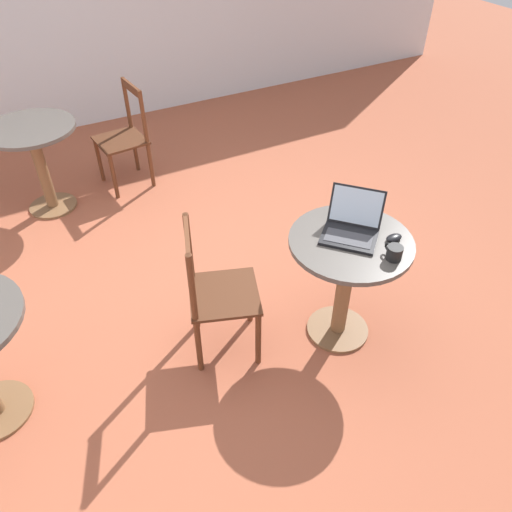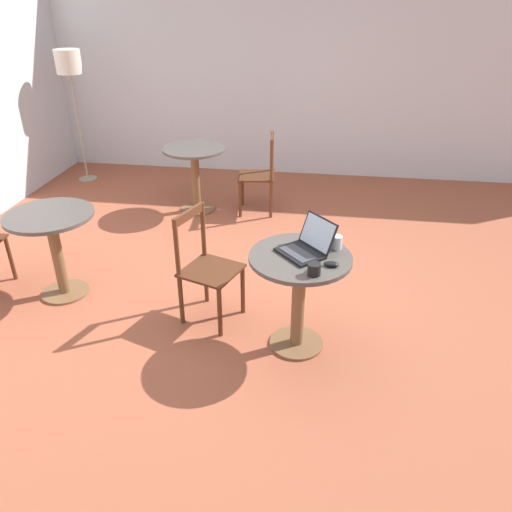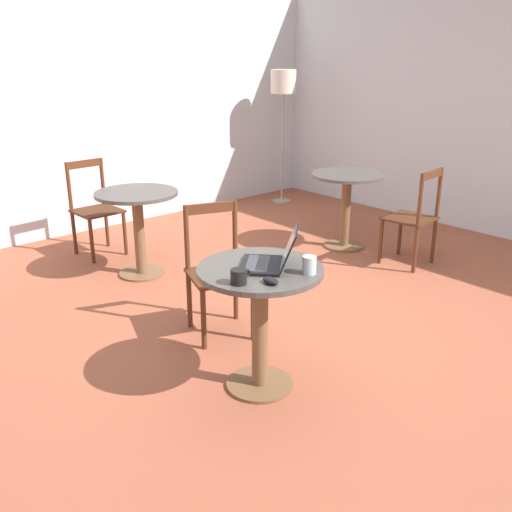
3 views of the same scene
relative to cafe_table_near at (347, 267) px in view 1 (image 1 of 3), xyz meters
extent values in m
plane|color=#9E5138|center=(0.65, 0.40, -0.55)|extent=(16.00, 16.00, 0.00)
cylinder|color=brown|center=(0.00, 0.00, -0.54)|extent=(0.40, 0.40, 0.02)
cylinder|color=brown|center=(0.00, 0.00, -0.18)|extent=(0.09, 0.09, 0.70)
cylinder|color=#4C4742|center=(0.00, 0.00, 0.19)|extent=(0.71, 0.71, 0.03)
cylinder|color=brown|center=(2.36, 1.36, -0.54)|extent=(0.40, 0.40, 0.02)
cylinder|color=brown|center=(2.36, 1.36, -0.18)|extent=(0.09, 0.09, 0.70)
cylinder|color=#4C4742|center=(2.36, 1.36, 0.19)|extent=(0.71, 0.71, 0.03)
cylinder|color=#562D19|center=(0.35, 0.46, -0.34)|extent=(0.04, 0.04, 0.43)
cylinder|color=#562D19|center=(0.02, 0.58, -0.34)|extent=(0.04, 0.04, 0.43)
cylinder|color=#562D19|center=(0.47, 0.79, -0.34)|extent=(0.04, 0.04, 0.43)
cylinder|color=#562D19|center=(0.14, 0.91, -0.34)|extent=(0.04, 0.04, 0.43)
cube|color=#492715|center=(0.25, 0.69, -0.11)|extent=(0.51, 0.51, 0.02)
cylinder|color=#562D19|center=(0.47, 0.79, 0.13)|extent=(0.04, 0.04, 0.46)
cylinder|color=#562D19|center=(0.14, 0.91, 0.13)|extent=(0.04, 0.04, 0.46)
cube|color=#562D19|center=(0.30, 0.85, 0.32)|extent=(0.37, 0.15, 0.07)
cylinder|color=#562D19|center=(2.23, 0.82, -0.34)|extent=(0.04, 0.04, 0.43)
cylinder|color=#562D19|center=(2.58, 0.85, -0.34)|extent=(0.04, 0.04, 0.43)
cylinder|color=#562D19|center=(2.27, 0.47, -0.34)|extent=(0.04, 0.04, 0.43)
cylinder|color=#562D19|center=(2.62, 0.50, -0.34)|extent=(0.04, 0.04, 0.43)
cube|color=#492715|center=(2.43, 0.66, -0.11)|extent=(0.44, 0.44, 0.02)
cylinder|color=#562D19|center=(2.27, 0.47, 0.13)|extent=(0.04, 0.04, 0.46)
cylinder|color=#562D19|center=(2.62, 0.50, 0.13)|extent=(0.04, 0.04, 0.46)
cube|color=#562D19|center=(2.44, 0.48, 0.32)|extent=(0.38, 0.06, 0.07)
cube|color=black|center=(0.02, 0.01, 0.21)|extent=(0.38, 0.37, 0.02)
cube|color=#38383D|center=(0.00, 0.02, 0.22)|extent=(0.27, 0.27, 0.00)
cube|color=black|center=(0.12, -0.11, 0.33)|extent=(0.29, 0.27, 0.21)
cube|color=#9EB2C6|center=(0.12, -0.10, 0.33)|extent=(0.26, 0.25, 0.19)
ellipsoid|color=black|center=(-0.11, -0.21, 0.22)|extent=(0.06, 0.10, 0.03)
cylinder|color=black|center=(-0.24, -0.10, 0.24)|extent=(0.08, 0.08, 0.08)
torus|color=black|center=(-0.18, -0.10, 0.25)|extent=(0.05, 0.01, 0.05)
cylinder|color=silver|center=(0.14, -0.24, 0.25)|extent=(0.07, 0.07, 0.10)
camera|label=1|loc=(-1.68, 1.51, 1.93)|focal=35.00mm
camera|label=2|loc=(-2.97, -0.13, 1.82)|focal=35.00mm
camera|label=3|loc=(-1.96, -2.19, 1.33)|focal=40.00mm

